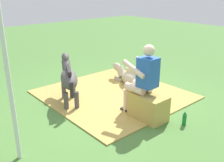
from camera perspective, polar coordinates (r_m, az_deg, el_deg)
ground_plane at (r=5.33m, az=0.07°, el=-4.64°), size 24.00×24.00×0.00m
hay_patch at (r=5.67m, az=0.33°, el=-2.92°), size 2.80×2.72×0.02m
hay_bale at (r=4.64m, az=7.99°, el=-5.66°), size 0.65×0.41×0.46m
person_seated at (r=4.54m, az=6.74°, el=0.76°), size 0.67×0.42×1.34m
pony_standing at (r=5.22m, az=-9.54°, el=0.79°), size 1.24×0.78×0.89m
pony_lying at (r=6.10m, az=4.39°, el=0.51°), size 1.36×0.53×0.42m
soda_bottle at (r=4.60m, az=15.67°, el=-7.94°), size 0.07×0.07×0.25m
tent_pole_left at (r=3.43m, az=-21.86°, el=0.73°), size 0.06×0.06×2.35m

